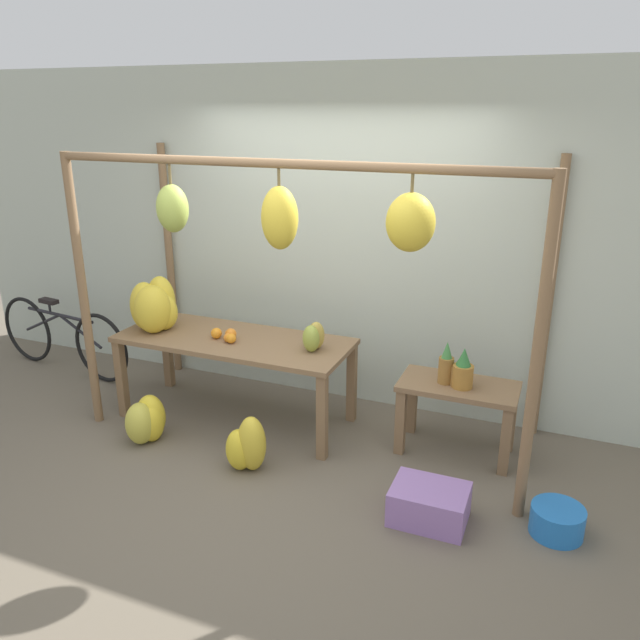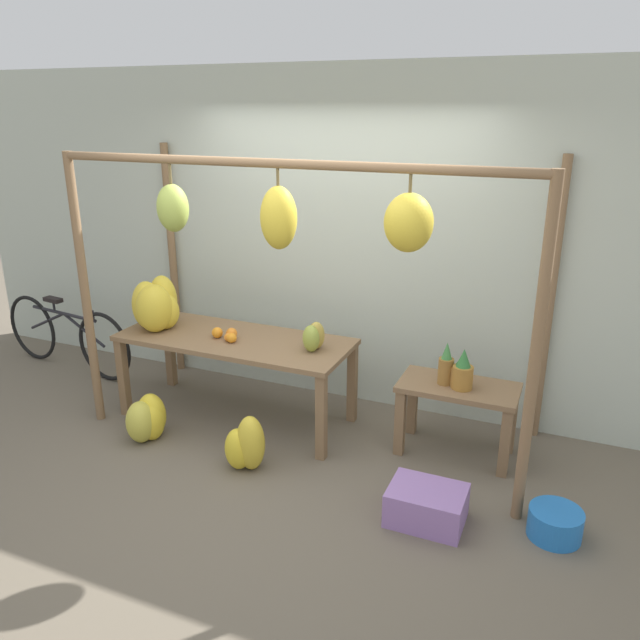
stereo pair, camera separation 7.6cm
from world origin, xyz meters
TOP-DOWN VIEW (x-y plane):
  - ground_plane at (0.00, 0.00)m, footprint 20.00×20.00m
  - shop_wall_back at (0.00, 1.44)m, footprint 8.00×0.08m
  - stall_awning at (0.11, 0.41)m, footprint 3.42×1.31m
  - display_table_main at (-0.63, 0.68)m, footprint 1.89×0.74m
  - display_table_side at (1.15, 0.82)m, footprint 0.86×0.45m
  - banana_pile_on_table at (-1.34, 0.62)m, footprint 0.48×0.56m
  - orange_pile at (-0.66, 0.61)m, footprint 0.24×0.16m
  - pineapple_cluster at (1.14, 0.79)m, footprint 0.26×0.16m
  - banana_pile_ground_left at (-1.09, 0.09)m, footprint 0.33×0.39m
  - banana_pile_ground_right at (-0.18, 0.02)m, footprint 0.37×0.31m
  - fruit_crate_white at (1.16, -0.07)m, footprint 0.47×0.35m
  - blue_bucket at (1.91, 0.09)m, footprint 0.32×0.32m
  - parked_bicycle at (-2.68, 0.91)m, footprint 1.71×0.25m
  - papaya_pile at (0.06, 0.68)m, footprint 0.20×0.25m

SIDE VIEW (x-z plane):
  - ground_plane at x=0.00m, z-range 0.00..0.00m
  - blue_bucket at x=1.91m, z-range 0.00..0.18m
  - fruit_crate_white at x=1.16m, z-range 0.00..0.23m
  - banana_pile_ground_left at x=-1.09m, z-range -0.01..0.34m
  - banana_pile_ground_right at x=-0.18m, z-range -0.02..0.39m
  - parked_bicycle at x=-2.68m, z-range 0.00..0.71m
  - display_table_side at x=1.15m, z-range 0.15..0.70m
  - display_table_main at x=-0.63m, z-range 0.27..0.98m
  - pineapple_cluster at x=1.14m, z-range 0.52..0.84m
  - orange_pile at x=-0.66m, z-range 0.71..0.80m
  - papaya_pile at x=0.06m, z-range 0.71..0.93m
  - banana_pile_on_table at x=-1.34m, z-range 0.69..1.12m
  - shop_wall_back at x=0.00m, z-range 0.00..2.80m
  - stall_awning at x=0.11m, z-range 0.50..2.67m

